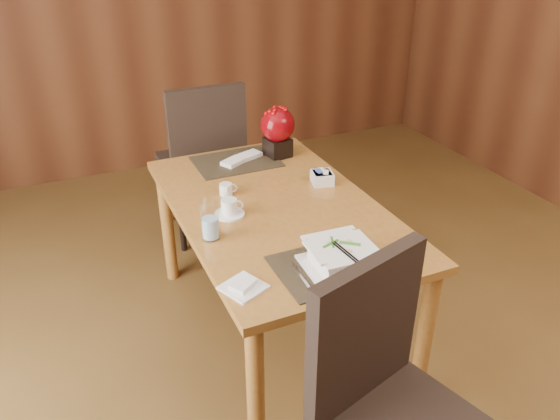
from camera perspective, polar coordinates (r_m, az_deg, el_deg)
name	(u,v)px	position (r m, az deg, el deg)	size (l,w,h in m)	color
ground	(331,410)	(2.61, 5.32, -20.10)	(6.00, 6.00, 0.00)	brown
dining_table	(276,223)	(2.61, -0.37, -1.36)	(0.90, 1.50, 0.75)	#A36B2D
placemat_near	(333,266)	(2.14, 5.58, -5.79)	(0.45, 0.33, 0.01)	black
placemat_far	(236,161)	(3.02, -4.59, 5.08)	(0.45, 0.33, 0.01)	black
soup_setting	(340,258)	(2.10, 6.32, -5.00)	(0.28, 0.28, 0.11)	white
coffee_cup	(229,208)	(2.47, -5.33, 0.16)	(0.14, 0.14, 0.08)	white
water_glass	(210,220)	(2.28, -7.33, -1.02)	(0.08, 0.08, 0.18)	white
creamer_jug	(226,189)	(2.66, -5.67, 2.15)	(0.08, 0.08, 0.06)	white
sugar_caddy	(322,178)	(2.77, 4.43, 3.37)	(0.10, 0.10, 0.06)	white
berry_decor	(278,129)	(3.03, -0.25, 8.44)	(0.19, 0.19, 0.28)	black
napkins_far	(243,158)	(3.03, -3.92, 5.45)	(0.25, 0.09, 0.02)	white
bread_plate	(243,287)	(2.02, -3.86, -8.06)	(0.14, 0.14, 0.01)	white
near_chair	(390,399)	(1.88, 11.46, -18.78)	(0.61, 0.61, 1.06)	black
far_chair	(204,154)	(3.52, -7.97, 5.80)	(0.51, 0.51, 1.07)	black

